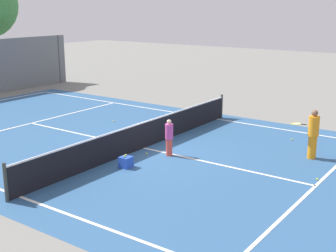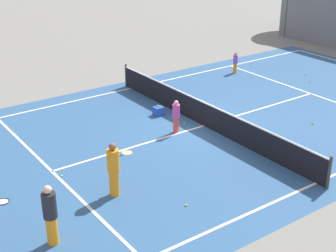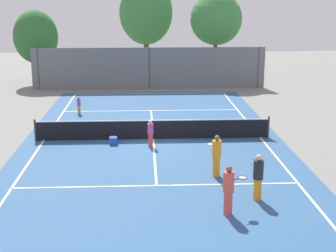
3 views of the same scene
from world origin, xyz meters
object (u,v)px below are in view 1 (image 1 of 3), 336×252
at_px(player_1, 169,137).
at_px(tennis_ball_4, 317,179).
at_px(ball_crate, 126,162).
at_px(tennis_ball_2, 114,121).
at_px(player_4, 313,134).
at_px(tennis_ball_1, 292,139).
at_px(tennis_ball_5, 146,154).

distance_m(player_1, tennis_ball_4, 5.10).
bearing_deg(ball_crate, tennis_ball_2, 45.57).
xyz_separation_m(player_1, player_4, (2.58, -4.17, 0.21)).
bearing_deg(tennis_ball_1, tennis_ball_4, -149.23).
bearing_deg(ball_crate, tennis_ball_4, -65.62).
relative_size(player_4, tennis_ball_2, 25.88).
bearing_deg(tennis_ball_4, tennis_ball_1, 30.77).
height_order(ball_crate, tennis_ball_5, ball_crate).
bearing_deg(tennis_ball_2, tennis_ball_5, -125.06).
bearing_deg(tennis_ball_2, player_1, -117.47).
bearing_deg(tennis_ball_1, player_4, -142.37).
bearing_deg(tennis_ball_5, ball_crate, -169.30).
height_order(ball_crate, tennis_ball_2, ball_crate).
relative_size(player_1, tennis_ball_1, 19.72).
bearing_deg(ball_crate, tennis_ball_1, -28.01).
bearing_deg(player_4, tennis_ball_1, 37.63).
bearing_deg(player_1, tennis_ball_1, -33.22).
distance_m(player_1, player_4, 4.91).
relative_size(ball_crate, tennis_ball_4, 6.45).
height_order(player_1, tennis_ball_5, player_1).
height_order(player_1, tennis_ball_4, player_1).
relative_size(player_1, player_4, 0.76).
bearing_deg(tennis_ball_1, tennis_ball_2, 103.03).
xyz_separation_m(player_4, tennis_ball_2, (-0.04, 9.05, -0.85)).
relative_size(player_1, tennis_ball_4, 19.72).
height_order(player_4, tennis_ball_5, player_4).
bearing_deg(ball_crate, tennis_ball_5, 10.70).
bearing_deg(player_1, tennis_ball_5, 119.12).
bearing_deg(tennis_ball_2, ball_crate, -134.43).
bearing_deg(tennis_ball_4, player_1, 97.41).
bearing_deg(player_4, ball_crate, 133.68).
relative_size(player_4, tennis_ball_5, 25.88).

